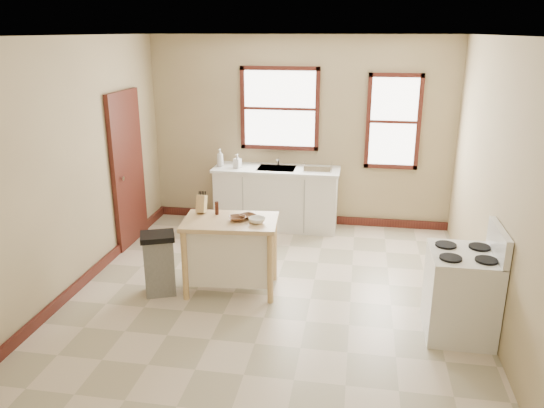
{
  "coord_description": "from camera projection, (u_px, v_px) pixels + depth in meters",
  "views": [
    {
      "loc": [
        0.89,
        -5.28,
        2.85
      ],
      "look_at": [
        -0.06,
        0.4,
        0.96
      ],
      "focal_mm": 35.0,
      "sensor_mm": 36.0,
      "label": 1
    }
  ],
  "objects": [
    {
      "name": "wall_right",
      "position": [
        498.0,
        186.0,
        5.18
      ],
      "size": [
        0.04,
        5.0,
        2.8
      ],
      "primitive_type": "cube",
      "color": "tan",
      "rests_on": "ground"
    },
    {
      "name": "window_main",
      "position": [
        280.0,
        109.0,
        7.8
      ],
      "size": [
        1.17,
        0.06,
        1.22
      ],
      "primitive_type": null,
      "color": "#3E1511",
      "rests_on": "wall_back"
    },
    {
      "name": "baseboard_left",
      "position": [
        88.0,
        276.0,
        6.31
      ],
      "size": [
        0.04,
        5.0,
        0.12
      ],
      "primitive_type": "cube",
      "color": "#3E1511",
      "rests_on": "ground"
    },
    {
      "name": "bowl_b",
      "position": [
        248.0,
        216.0,
        5.92
      ],
      "size": [
        0.24,
        0.24,
        0.04
      ],
      "primitive_type": "imported",
      "rotation": [
        0.0,
        0.0,
        0.94
      ],
      "color": "brown",
      "rests_on": "kitchen_island"
    },
    {
      "name": "dish_rack",
      "position": [
        318.0,
        167.0,
        7.65
      ],
      "size": [
        0.43,
        0.33,
        0.1
      ],
      "primitive_type": null,
      "rotation": [
        0.0,
        0.0,
        -0.06
      ],
      "color": "silver",
      "rests_on": "sink_counter"
    },
    {
      "name": "faucet",
      "position": [
        278.0,
        158.0,
        7.93
      ],
      "size": [
        0.03,
        0.03,
        0.22
      ],
      "primitive_type": "cylinder",
      "color": "silver",
      "rests_on": "sink_counter"
    },
    {
      "name": "kitchen_island",
      "position": [
        231.0,
        255.0,
        6.0
      ],
      "size": [
        1.09,
        0.75,
        0.85
      ],
      "primitive_type": null,
      "rotation": [
        0.0,
        0.0,
        0.09
      ],
      "color": "#DDBA82",
      "rests_on": "ground"
    },
    {
      "name": "baseboard_back",
      "position": [
        298.0,
        218.0,
        8.27
      ],
      "size": [
        4.5,
        0.04,
        0.12
      ],
      "primitive_type": "cube",
      "color": "#3E1511",
      "rests_on": "ground"
    },
    {
      "name": "soap_bottle_a",
      "position": [
        220.0,
        158.0,
        7.85
      ],
      "size": [
        0.12,
        0.12,
        0.26
      ],
      "primitive_type": "imported",
      "rotation": [
        0.0,
        0.0,
        -0.22
      ],
      "color": "#B2B2B2",
      "rests_on": "sink_counter"
    },
    {
      "name": "wall_back",
      "position": [
        300.0,
        133.0,
        7.88
      ],
      "size": [
        4.5,
        0.04,
        2.8
      ],
      "primitive_type": "cube",
      "color": "tan",
      "rests_on": "ground"
    },
    {
      "name": "trash_bin",
      "position": [
        159.0,
        264.0,
        5.94
      ],
      "size": [
        0.46,
        0.43,
        0.72
      ],
      "primitive_type": null,
      "rotation": [
        0.0,
        0.0,
        0.39
      ],
      "color": "gray",
      "rests_on": "ground"
    },
    {
      "name": "soap_bottle_b",
      "position": [
        237.0,
        161.0,
        7.77
      ],
      "size": [
        0.12,
        0.12,
        0.21
      ],
      "primitive_type": "imported",
      "rotation": [
        0.0,
        0.0,
        -0.33
      ],
      "color": "#B2B2B2",
      "rests_on": "sink_counter"
    },
    {
      "name": "bowl_c",
      "position": [
        257.0,
        220.0,
        5.77
      ],
      "size": [
        0.25,
        0.25,
        0.06
      ],
      "primitive_type": "imported",
      "rotation": [
        0.0,
        0.0,
        0.48
      ],
      "color": "white",
      "rests_on": "kitchen_island"
    },
    {
      "name": "sink_counter",
      "position": [
        276.0,
        198.0,
        7.94
      ],
      "size": [
        1.86,
        0.62,
        0.92
      ],
      "primitive_type": null,
      "color": "silver",
      "rests_on": "ground"
    },
    {
      "name": "gas_stove",
      "position": [
        462.0,
        281.0,
        5.08
      ],
      "size": [
        0.69,
        0.69,
        1.12
      ],
      "primitive_type": null,
      "color": "silver",
      "rests_on": "ground"
    },
    {
      "name": "pepper_grinder",
      "position": [
        217.0,
        208.0,
        6.02
      ],
      "size": [
        0.06,
        0.06,
        0.15
      ],
      "primitive_type": "cylinder",
      "rotation": [
        0.0,
        0.0,
        0.47
      ],
      "color": "#3E1A10",
      "rests_on": "kitchen_island"
    },
    {
      "name": "bowl_a",
      "position": [
        237.0,
        218.0,
        5.84
      ],
      "size": [
        0.24,
        0.24,
        0.05
      ],
      "primitive_type": "imported",
      "rotation": [
        0.0,
        0.0,
        0.32
      ],
      "color": "brown",
      "rests_on": "kitchen_island"
    },
    {
      "name": "ceiling",
      "position": [
        272.0,
        36.0,
        5.1
      ],
      "size": [
        5.0,
        5.0,
        0.0
      ],
      "primitive_type": "plane",
      "rotation": [
        3.14,
        0.0,
        0.0
      ],
      "color": "white",
      "rests_on": "ground"
    },
    {
      "name": "floor",
      "position": [
        272.0,
        296.0,
        5.97
      ],
      "size": [
        5.0,
        5.0,
        0.0
      ],
      "primitive_type": "plane",
      "color": "beige",
      "rests_on": "ground"
    },
    {
      "name": "door_left",
      "position": [
        128.0,
        169.0,
        7.21
      ],
      "size": [
        0.06,
        0.9,
        2.1
      ],
      "primitive_type": "cube",
      "color": "#3E1511",
      "rests_on": "ground"
    },
    {
      "name": "knife_block",
      "position": [
        202.0,
        205.0,
        6.07
      ],
      "size": [
        0.11,
        0.11,
        0.2
      ],
      "primitive_type": null,
      "rotation": [
        0.0,
        0.0,
        -0.07
      ],
      "color": "tan",
      "rests_on": "kitchen_island"
    },
    {
      "name": "window_side",
      "position": [
        393.0,
        122.0,
        7.59
      ],
      "size": [
        0.77,
        0.06,
        1.37
      ],
      "primitive_type": null,
      "color": "#3E1511",
      "rests_on": "wall_back"
    },
    {
      "name": "wall_left",
      "position": [
        73.0,
        167.0,
        5.89
      ],
      "size": [
        0.04,
        5.0,
        2.8
      ],
      "primitive_type": "cube",
      "color": "tan",
      "rests_on": "ground"
    }
  ]
}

